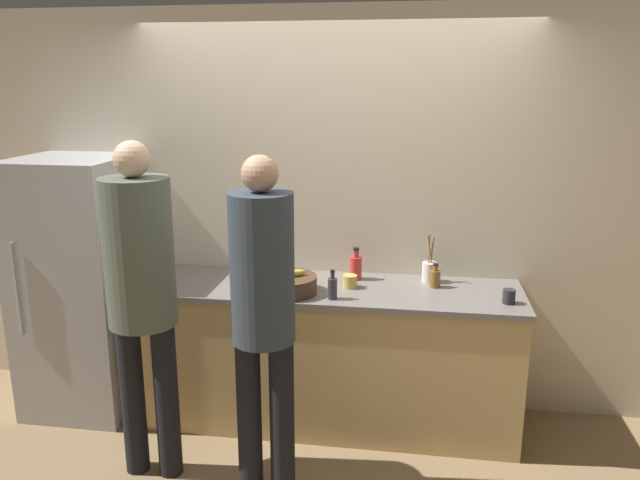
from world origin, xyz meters
name	(u,v)px	position (x,y,z in m)	size (l,w,h in m)	color
ground_plane	(316,450)	(0.00, 0.00, 0.00)	(14.00, 14.00, 0.00)	#8C704C
wall_back	(333,213)	(0.00, 0.72, 1.30)	(5.20, 0.06, 2.60)	beige
counter	(326,353)	(0.00, 0.38, 0.46)	(2.40, 0.70, 0.91)	tan
refrigerator	(82,285)	(-1.62, 0.35, 0.84)	(0.68, 0.73, 1.68)	#B7B7BC
person_left	(141,282)	(-0.87, -0.33, 1.12)	(0.36, 0.36, 1.86)	black
person_center	(263,304)	(-0.20, -0.40, 1.06)	(0.32, 0.32, 1.81)	black
fruit_bowl	(287,284)	(-0.21, 0.22, 0.96)	(0.36, 0.36, 0.14)	#4C3323
utensil_crock	(429,271)	(0.63, 0.56, 0.98)	(0.09, 0.09, 0.31)	silver
bottle_amber	(435,278)	(0.67, 0.46, 0.97)	(0.06, 0.06, 0.15)	brown
bottle_dark	(332,288)	(0.07, 0.15, 0.98)	(0.05, 0.05, 0.18)	#333338
bottle_red	(356,267)	(0.17, 0.54, 0.99)	(0.08, 0.08, 0.21)	red
cup_black	(509,296)	(1.08, 0.23, 0.95)	(0.07, 0.07, 0.08)	#28282D
cup_yellow	(350,281)	(0.15, 0.37, 0.95)	(0.09, 0.09, 0.08)	gold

